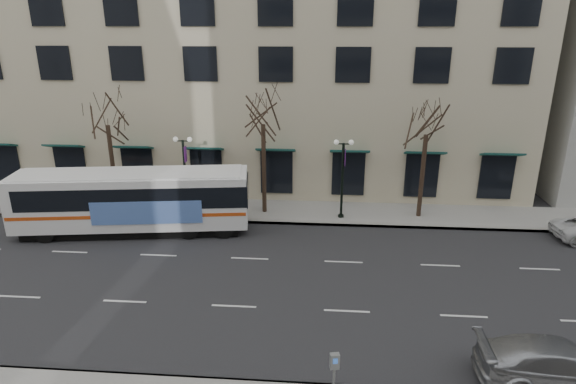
# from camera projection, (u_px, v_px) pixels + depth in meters

# --- Properties ---
(ground) EXTENTS (160.00, 160.00, 0.00)m
(ground) POSITION_uv_depth(u_px,v_px,m) (243.00, 280.00, 23.54)
(ground) COLOR black
(ground) RESTS_ON ground
(sidewalk_far) EXTENTS (80.00, 4.00, 0.15)m
(sidewalk_far) POSITION_uv_depth(u_px,v_px,m) (340.00, 213.00, 31.61)
(sidewalk_far) COLOR gray
(sidewalk_far) RESTS_ON ground
(building_hotel) EXTENTS (40.00, 20.00, 24.00)m
(building_hotel) POSITION_uv_depth(u_px,v_px,m) (256.00, 22.00, 39.45)
(building_hotel) COLOR #C4B995
(building_hotel) RESTS_ON ground
(tree_far_left) EXTENTS (3.60, 3.60, 8.34)m
(tree_far_left) POSITION_uv_depth(u_px,v_px,m) (106.00, 110.00, 30.32)
(tree_far_left) COLOR black
(tree_far_left) RESTS_ON ground
(tree_far_mid) EXTENTS (3.60, 3.60, 8.55)m
(tree_far_mid) POSITION_uv_depth(u_px,v_px,m) (263.00, 109.00, 29.52)
(tree_far_mid) COLOR black
(tree_far_mid) RESTS_ON ground
(tree_far_right) EXTENTS (3.60, 3.60, 8.06)m
(tree_far_right) POSITION_uv_depth(u_px,v_px,m) (428.00, 119.00, 28.95)
(tree_far_right) COLOR black
(tree_far_right) RESTS_ON ground
(lamp_post_left) EXTENTS (1.22, 0.45, 5.21)m
(lamp_post_left) POSITION_uv_depth(u_px,v_px,m) (185.00, 172.00, 30.64)
(lamp_post_left) COLOR black
(lamp_post_left) RESTS_ON ground
(lamp_post_right) EXTENTS (1.22, 0.45, 5.21)m
(lamp_post_right) POSITION_uv_depth(u_px,v_px,m) (343.00, 175.00, 29.91)
(lamp_post_right) COLOR black
(lamp_post_right) RESTS_ON ground
(city_bus) EXTENTS (13.95, 4.83, 3.71)m
(city_bus) POSITION_uv_depth(u_px,v_px,m) (134.00, 200.00, 28.44)
(city_bus) COLOR white
(city_bus) RESTS_ON ground
(silver_car) EXTENTS (5.51, 2.31, 1.59)m
(silver_car) POSITION_uv_depth(u_px,v_px,m) (558.00, 364.00, 16.56)
(silver_car) COLOR #9B9DA2
(silver_car) RESTS_ON ground
(pay_station) EXTENTS (0.35, 0.26, 1.45)m
(pay_station) POSITION_uv_depth(u_px,v_px,m) (334.00, 364.00, 15.96)
(pay_station) COLOR gray
(pay_station) RESTS_ON sidewalk_near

